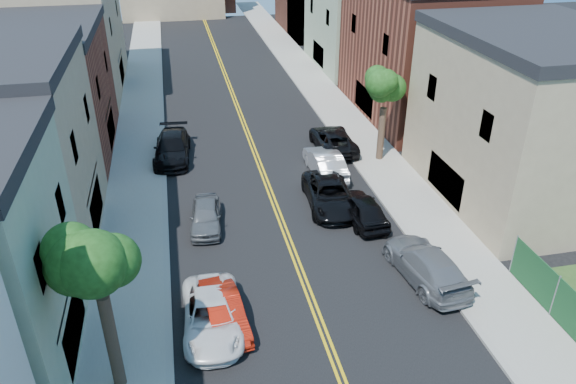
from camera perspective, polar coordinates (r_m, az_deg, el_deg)
sidewalk_left at (r=43.83m, az=-15.30°, el=6.98°), size 3.20×100.00×0.15m
sidewalk_right at (r=45.56m, az=5.06°, el=8.73°), size 3.20×100.00×0.15m
curb_left at (r=43.75m, az=-13.00°, el=7.22°), size 0.30×100.00×0.15m
curb_right at (r=45.10m, az=2.91°, el=8.60°), size 0.30×100.00×0.15m
bldg_left_brick at (r=39.72m, az=-25.05°, el=9.06°), size 9.00×12.00×8.00m
bldg_left_tan_far at (r=52.80m, az=-22.50°, el=14.84°), size 9.00×16.00×9.50m
bldg_right_tan at (r=33.16m, az=23.78°, el=6.67°), size 9.00×12.00×9.00m
bldg_right_brick at (r=44.50m, az=13.89°, el=14.18°), size 9.00×14.00×10.00m
bldg_right_palegrn at (r=57.28m, az=7.80°, el=17.12°), size 9.00×12.00×8.50m
tree_left_mid at (r=17.68m, az=-19.97°, el=-4.07°), size 5.20×5.20×9.29m
tree_right_far at (r=34.85m, az=10.27°, el=11.88°), size 4.40×4.40×8.03m
red_sedan at (r=22.91m, az=-6.73°, el=-12.30°), size 1.97×4.27×1.36m
white_pickup at (r=22.78m, az=-7.97°, el=-12.62°), size 2.48×5.07×1.39m
grey_car_left at (r=29.14m, az=-8.59°, el=-2.47°), size 2.00×4.14×1.36m
black_car_left at (r=37.07m, az=-12.01°, el=4.56°), size 2.73×5.74×1.62m
grey_car_right at (r=25.88m, az=14.24°, el=-7.32°), size 2.78×5.61×1.57m
black_car_right at (r=29.61m, az=7.80°, el=-1.70°), size 1.99×4.49×1.50m
silver_car_right at (r=34.23m, az=3.89°, el=3.05°), size 1.78×4.93×1.61m
dark_car_right_far at (r=37.73m, az=4.73°, el=5.47°), size 2.64×5.50×1.51m
black_suv_lane at (r=30.77m, az=4.37°, el=-0.24°), size 2.85×5.56×1.50m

